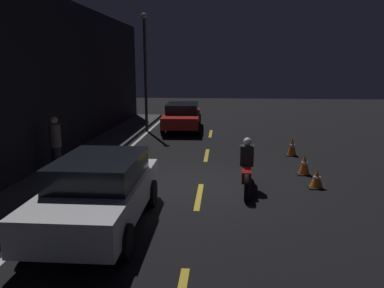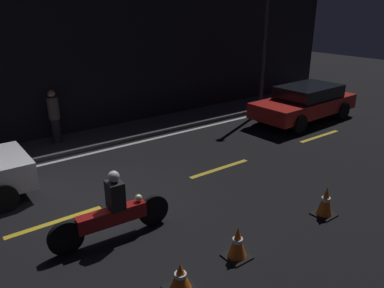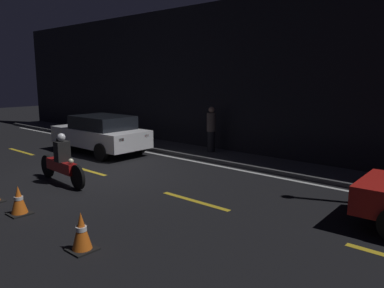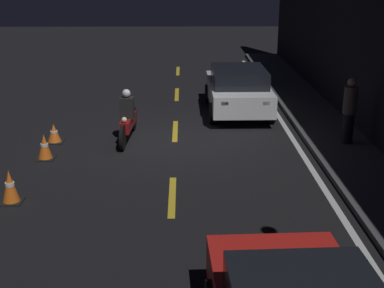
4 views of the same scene
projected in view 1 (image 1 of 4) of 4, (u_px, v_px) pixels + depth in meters
name	position (u px, v px, depth m)	size (l,w,h in m)	color
ground_plane	(201.00, 184.00, 10.58)	(56.00, 56.00, 0.00)	black
raised_curb	(56.00, 178.00, 10.90)	(28.00, 1.63, 0.13)	#424244
building_front	(15.00, 83.00, 10.41)	(28.00, 0.30, 5.64)	black
lane_dash_c	(199.00, 196.00, 9.60)	(2.00, 0.14, 0.01)	gold
lane_dash_d	(207.00, 155.00, 13.99)	(2.00, 0.14, 0.01)	gold
lane_dash_e	(211.00, 134.00, 18.38)	(2.00, 0.14, 0.01)	gold
lane_solid_kerb	(92.00, 181.00, 10.83)	(25.20, 0.14, 0.01)	silver
sedan_white	(99.00, 191.00, 7.70)	(4.07, 1.95, 1.44)	silver
taxi_red	(182.00, 116.00, 19.38)	(4.55, 2.03, 1.35)	red
motorcycle	(247.00, 168.00, 10.10)	(2.41, 0.38, 1.40)	black
traffic_cone_near	(317.00, 179.00, 10.24)	(0.46, 0.46, 0.50)	black
traffic_cone_mid	(304.00, 165.00, 11.48)	(0.44, 0.44, 0.62)	black
traffic_cone_far	(292.00, 147.00, 13.89)	(0.43, 0.43, 0.67)	black
pedestrian	(56.00, 144.00, 11.21)	(0.34, 0.34, 1.68)	black
street_lamp	(145.00, 66.00, 18.46)	(0.28, 0.28, 5.76)	#333338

